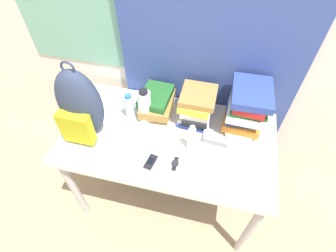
% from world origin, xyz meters
% --- Properties ---
extents(ground_plane, '(12.00, 12.00, 0.00)m').
position_xyz_m(ground_plane, '(0.00, 0.00, 0.00)').
color(ground_plane, '#9E8466').
extents(wall_back, '(6.00, 0.06, 2.50)m').
position_xyz_m(wall_back, '(-0.00, 0.79, 1.25)').
color(wall_back, silver).
rests_on(wall_back, ground_plane).
extents(curtain_blue, '(1.09, 0.04, 2.50)m').
position_xyz_m(curtain_blue, '(0.16, 0.73, 1.25)').
color(curtain_blue, '#384C93').
rests_on(curtain_blue, ground_plane).
extents(desk, '(1.28, 0.70, 0.75)m').
position_xyz_m(desk, '(0.00, 0.35, 0.66)').
color(desk, silver).
rests_on(desk, ground_plane).
extents(backpack, '(0.26, 0.22, 0.51)m').
position_xyz_m(backpack, '(-0.48, 0.28, 0.97)').
color(backpack, '#2D3851').
rests_on(backpack, desk).
extents(book_stack_left, '(0.21, 0.28, 0.14)m').
position_xyz_m(book_stack_left, '(-0.12, 0.55, 0.82)').
color(book_stack_left, olive).
rests_on(book_stack_left, desk).
extents(book_stack_center, '(0.21, 0.28, 0.20)m').
position_xyz_m(book_stack_center, '(0.13, 0.55, 0.86)').
color(book_stack_center, navy).
rests_on(book_stack_center, desk).
extents(book_stack_right, '(0.24, 0.28, 0.30)m').
position_xyz_m(book_stack_right, '(0.42, 0.55, 0.91)').
color(book_stack_right, silver).
rests_on(book_stack_right, desk).
extents(water_bottle, '(0.06, 0.06, 0.19)m').
position_xyz_m(water_bottle, '(-0.27, 0.45, 0.84)').
color(water_bottle, silver).
rests_on(water_bottle, desk).
extents(sports_bottle, '(0.08, 0.08, 0.24)m').
position_xyz_m(sports_bottle, '(-0.17, 0.46, 0.87)').
color(sports_bottle, white).
rests_on(sports_bottle, desk).
extents(sunscreen_bottle, '(0.04, 0.04, 0.19)m').
position_xyz_m(sunscreen_bottle, '(0.15, 0.30, 0.84)').
color(sunscreen_bottle, white).
rests_on(sunscreen_bottle, desk).
extents(cell_phone, '(0.06, 0.10, 0.02)m').
position_xyz_m(cell_phone, '(-0.05, 0.15, 0.76)').
color(cell_phone, black).
rests_on(cell_phone, desk).
extents(sunglasses_case, '(0.15, 0.07, 0.04)m').
position_xyz_m(sunglasses_case, '(0.28, 0.38, 0.77)').
color(sunglasses_case, gray).
rests_on(sunglasses_case, desk).
extents(wristwatch, '(0.04, 0.09, 0.01)m').
position_xyz_m(wristwatch, '(0.08, 0.17, 0.76)').
color(wristwatch, black).
rests_on(wristwatch, desk).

